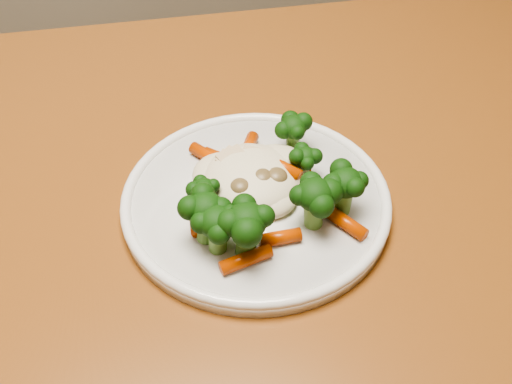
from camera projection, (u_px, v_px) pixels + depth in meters
dining_table at (143, 323)px, 0.62m from camera, size 1.24×0.89×0.75m
plate at (256, 203)px, 0.58m from camera, size 0.24×0.24×0.01m
meal at (261, 191)px, 0.55m from camera, size 0.17×0.17×0.05m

